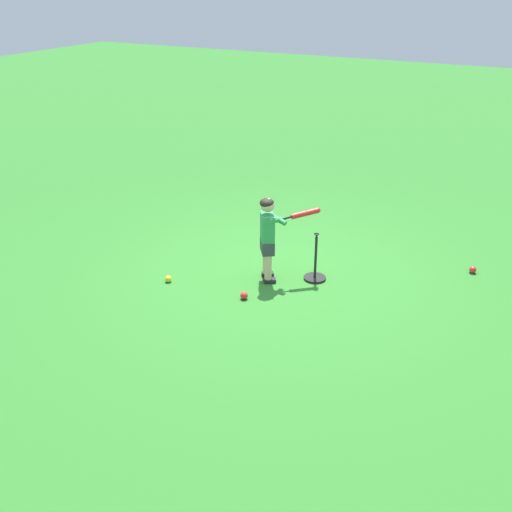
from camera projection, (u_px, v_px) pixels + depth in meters
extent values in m
plane|color=#2D7528|center=(279.00, 271.00, 7.94)|extent=(40.00, 40.00, 0.00)
cube|color=#232328|center=(268.00, 274.00, 7.79)|extent=(0.17, 0.16, 0.05)
cylinder|color=#DBB28E|center=(266.00, 261.00, 7.71)|extent=(0.09, 0.09, 0.34)
cube|color=#232328|center=(270.00, 280.00, 7.64)|extent=(0.17, 0.16, 0.05)
cylinder|color=#DBB28E|center=(268.00, 267.00, 7.56)|extent=(0.09, 0.09, 0.34)
cube|color=#383842|center=(267.00, 246.00, 7.53)|extent=(0.28, 0.31, 0.16)
cube|color=#339351|center=(267.00, 227.00, 7.42)|extent=(0.27, 0.29, 0.34)
sphere|color=#DBB28E|center=(268.00, 205.00, 7.30)|extent=(0.17, 0.17, 0.17)
ellipsoid|color=black|center=(267.00, 203.00, 7.29)|extent=(0.24, 0.24, 0.11)
sphere|color=red|center=(279.00, 220.00, 7.40)|extent=(0.04, 0.04, 0.04)
cylinder|color=black|center=(286.00, 218.00, 7.42)|extent=(0.12, 0.12, 0.05)
cylinder|color=red|center=(305.00, 214.00, 7.46)|extent=(0.30, 0.29, 0.11)
sphere|color=red|center=(318.00, 210.00, 7.49)|extent=(0.07, 0.07, 0.07)
cylinder|color=#339351|center=(276.00, 218.00, 7.42)|extent=(0.31, 0.11, 0.14)
cylinder|color=#339351|center=(277.00, 220.00, 7.36)|extent=(0.12, 0.31, 0.14)
sphere|color=red|center=(244.00, 296.00, 7.25)|extent=(0.09, 0.09, 0.09)
sphere|color=yellow|center=(168.00, 279.00, 7.65)|extent=(0.08, 0.08, 0.08)
sphere|color=red|center=(473.00, 270.00, 7.87)|extent=(0.09, 0.09, 0.09)
cylinder|color=black|center=(315.00, 278.00, 7.73)|extent=(0.28, 0.28, 0.03)
cylinder|color=black|center=(316.00, 257.00, 7.60)|extent=(0.03, 0.03, 0.55)
cone|color=black|center=(317.00, 235.00, 7.48)|extent=(0.07, 0.07, 0.04)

